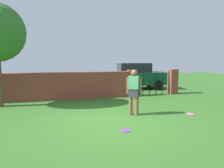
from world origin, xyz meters
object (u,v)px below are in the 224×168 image
at_px(frisbee_purple, 125,131).
at_px(person, 134,90).
at_px(frisbee_pink, 191,114).
at_px(car, 134,76).

bearing_deg(frisbee_purple, person, 61.01).
bearing_deg(frisbee_pink, person, 167.02).
distance_m(car, frisbee_pink, 6.60).
relative_size(person, frisbee_purple, 6.00).
height_order(person, car, car).
relative_size(person, frisbee_pink, 6.00).
relative_size(car, frisbee_pink, 16.11).
xyz_separation_m(frisbee_pink, frisbee_purple, (-2.86, -1.05, 0.00)).
distance_m(person, frisbee_pink, 2.26).
bearing_deg(frisbee_purple, frisbee_pink, 20.11).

